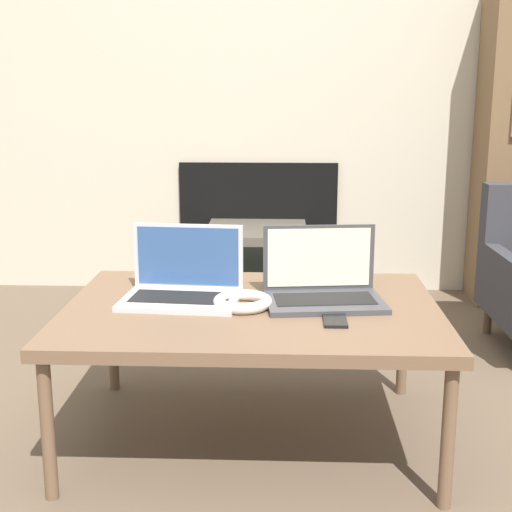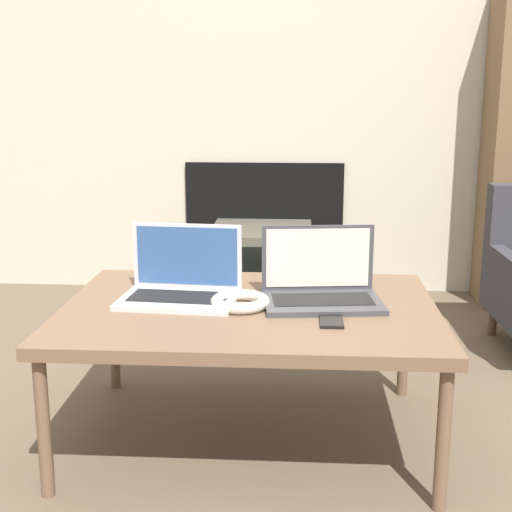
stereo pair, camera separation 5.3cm
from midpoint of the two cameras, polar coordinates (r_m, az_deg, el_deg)
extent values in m
plane|color=brown|center=(1.94, -1.72, -19.80)|extent=(14.00, 14.00, 0.00)
cube|color=#B7AD99|center=(3.77, 0.51, 16.94)|extent=(7.00, 0.06, 2.60)
cube|color=black|center=(3.79, -0.21, 2.35)|extent=(0.83, 0.03, 0.68)
cube|color=brown|center=(2.12, -1.04, -4.46)|extent=(1.11, 0.79, 0.04)
cylinder|color=brown|center=(1.98, -17.09, -13.15)|extent=(0.04, 0.04, 0.39)
cylinder|color=brown|center=(1.91, 14.33, -13.89)|extent=(0.04, 0.04, 0.39)
cylinder|color=brown|center=(2.60, -11.98, -6.35)|extent=(0.04, 0.04, 0.39)
cylinder|color=brown|center=(2.56, 11.10, -6.68)|extent=(0.04, 0.04, 0.39)
cube|color=#B2B2B7|center=(2.16, -6.74, -3.52)|extent=(0.37, 0.27, 0.02)
cube|color=black|center=(2.16, -6.75, -3.29)|extent=(0.30, 0.16, 0.00)
cube|color=#B2B2B7|center=(2.24, -6.12, 0.01)|extent=(0.35, 0.04, 0.20)
cube|color=#2D4C7F|center=(2.24, -6.14, -0.02)|extent=(0.32, 0.03, 0.18)
cube|color=#38383D|center=(2.14, 4.79, -3.66)|extent=(0.37, 0.28, 0.02)
cube|color=black|center=(2.13, 4.79, -3.43)|extent=(0.31, 0.17, 0.00)
cube|color=#38383D|center=(2.22, 4.37, -0.09)|extent=(0.35, 0.05, 0.20)
cube|color=beige|center=(2.22, 4.38, -0.12)|extent=(0.32, 0.04, 0.18)
torus|color=beige|center=(2.10, -1.81, -3.68)|extent=(0.17, 0.17, 0.03)
cube|color=black|center=(1.99, 5.57, -5.10)|extent=(0.06, 0.12, 0.01)
cube|color=#4C473D|center=(3.57, -0.40, -0.77)|extent=(0.49, 0.50, 0.39)
cube|color=black|center=(3.32, -0.60, -1.82)|extent=(0.41, 0.01, 0.30)
cube|color=#2D2D33|center=(3.03, 18.68, -1.60)|extent=(0.07, 0.49, 0.20)
cylinder|color=#4C3828|center=(3.31, 17.62, -4.76)|extent=(0.04, 0.04, 0.14)
camera|label=1|loc=(0.03, -90.63, -0.15)|focal=50.00mm
camera|label=2|loc=(0.03, 89.37, 0.15)|focal=50.00mm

